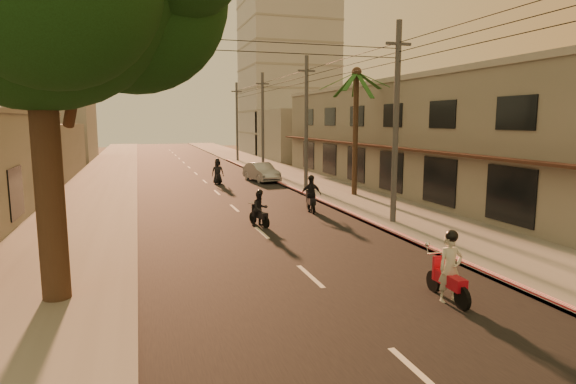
% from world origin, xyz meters
% --- Properties ---
extents(ground, '(160.00, 160.00, 0.00)m').
position_xyz_m(ground, '(0.00, 0.00, 0.00)').
color(ground, '#383023').
rests_on(ground, ground).
extents(road, '(10.00, 140.00, 0.02)m').
position_xyz_m(road, '(0.00, 20.00, 0.01)').
color(road, black).
rests_on(road, ground).
extents(sidewalk_right, '(5.00, 140.00, 0.12)m').
position_xyz_m(sidewalk_right, '(7.50, 20.00, 0.06)').
color(sidewalk_right, slate).
rests_on(sidewalk_right, ground).
extents(sidewalk_left, '(5.00, 140.00, 0.12)m').
position_xyz_m(sidewalk_left, '(-7.50, 20.00, 0.06)').
color(sidewalk_left, slate).
rests_on(sidewalk_left, ground).
extents(curb_stripe, '(0.20, 60.00, 0.20)m').
position_xyz_m(curb_stripe, '(5.10, 15.00, 0.10)').
color(curb_stripe, red).
rests_on(curb_stripe, ground).
extents(shophouse_row, '(8.80, 34.20, 7.30)m').
position_xyz_m(shophouse_row, '(13.95, 18.00, 3.65)').
color(shophouse_row, gray).
rests_on(shophouse_row, ground).
extents(distant_tower, '(12.10, 12.10, 28.00)m').
position_xyz_m(distant_tower, '(16.00, 56.00, 14.00)').
color(distant_tower, '#B7B5B2').
rests_on(distant_tower, ground).
extents(palm_tree, '(5.00, 5.00, 8.20)m').
position_xyz_m(palm_tree, '(8.00, 16.00, 7.15)').
color(palm_tree, black).
rests_on(palm_tree, ground).
extents(utility_poles, '(1.20, 48.26, 9.00)m').
position_xyz_m(utility_poles, '(6.20, 20.00, 6.54)').
color(utility_poles, '#38383A').
rests_on(utility_poles, ground).
extents(filler_right, '(8.00, 14.00, 6.00)m').
position_xyz_m(filler_right, '(14.00, 45.00, 3.00)').
color(filler_right, gray).
rests_on(filler_right, ground).
extents(filler_left_near, '(8.00, 14.00, 4.40)m').
position_xyz_m(filler_left_near, '(-14.00, 34.00, 2.20)').
color(filler_left_near, gray).
rests_on(filler_left_near, ground).
extents(filler_left_far, '(8.00, 14.00, 7.00)m').
position_xyz_m(filler_left_far, '(-14.00, 52.00, 3.50)').
color(filler_left_far, gray).
rests_on(filler_left_far, ground).
extents(scooter_red, '(0.76, 1.95, 1.92)m').
position_xyz_m(scooter_red, '(2.76, -0.97, 0.84)').
color(scooter_red, black).
rests_on(scooter_red, ground).
extents(scooter_mid_a, '(1.07, 1.66, 1.66)m').
position_xyz_m(scooter_mid_a, '(0.26, 9.36, 0.76)').
color(scooter_mid_a, black).
rests_on(scooter_mid_a, ground).
extents(scooter_mid_b, '(1.21, 1.95, 1.93)m').
position_xyz_m(scooter_mid_b, '(3.62, 11.90, 0.87)').
color(scooter_mid_b, black).
rests_on(scooter_mid_b, ground).
extents(scooter_far_a, '(0.91, 1.95, 1.92)m').
position_xyz_m(scooter_far_a, '(0.76, 24.39, 0.86)').
color(scooter_far_a, black).
rests_on(scooter_far_a, ground).
extents(parked_car, '(2.83, 4.83, 1.44)m').
position_xyz_m(parked_car, '(4.26, 24.99, 0.72)').
color(parked_car, '#96999E').
rests_on(parked_car, ground).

